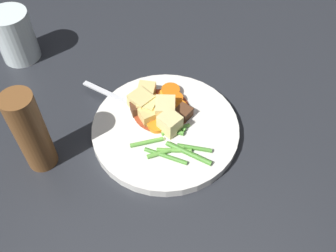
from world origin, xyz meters
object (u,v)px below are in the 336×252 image
object	(u,v)px
carrot_slice_3	(180,108)
potato_chunk_3	(151,115)
potato_chunk_5	(149,92)
meat_chunk_1	(186,113)
potato_chunk_2	(144,101)
water_glass	(17,36)
carrot_slice_6	(167,95)
carrot_slice_4	(178,99)
carrot_slice_0	(153,100)
carrot_slice_2	(175,118)
carrot_slice_7	(173,91)
potato_chunk_4	(166,109)
carrot_slice_5	(163,103)
fork	(127,101)
potato_chunk_0	(173,123)
carrot_slice_1	(160,126)
dinner_plate	(168,129)
potato_chunk_1	(150,105)
pepper_mill	(34,132)
meat_chunk_0	(140,109)

from	to	relation	value
carrot_slice_3	potato_chunk_3	distance (m)	0.06
potato_chunk_5	meat_chunk_1	bearing A→B (deg)	-126.77
potato_chunk_2	water_glass	distance (m)	0.31
water_glass	carrot_slice_6	bearing A→B (deg)	-114.58
carrot_slice_4	carrot_slice_0	bearing A→B (deg)	92.07
carrot_slice_2	carrot_slice_7	xyz separation A→B (m)	(0.06, 0.00, 0.00)
potato_chunk_4	meat_chunk_1	xyz separation A→B (m)	(-0.00, -0.04, -0.01)
carrot_slice_5	fork	world-z (taller)	carrot_slice_5
potato_chunk_0	potato_chunk_3	bearing A→B (deg)	57.94
carrot_slice_2	potato_chunk_0	distance (m)	0.02
potato_chunk_5	fork	size ratio (longest dim) A/B	0.21
carrot_slice_0	potato_chunk_2	xyz separation A→B (m)	(-0.01, 0.02, 0.01)
potato_chunk_0	potato_chunk_3	size ratio (longest dim) A/B	1.19
carrot_slice_1	water_glass	bearing A→B (deg)	53.81
carrot_slice_1	carrot_slice_2	distance (m)	0.03
carrot_slice_6	dinner_plate	bearing A→B (deg)	-179.53
carrot_slice_6	potato_chunk_1	xyz separation A→B (m)	(-0.03, 0.03, 0.01)
water_glass	pepper_mill	size ratio (longest dim) A/B	0.68
carrot_slice_5	potato_chunk_2	distance (m)	0.04
potato_chunk_0	carrot_slice_4	bearing A→B (deg)	-10.60
potato_chunk_5	potato_chunk_0	bearing A→B (deg)	-152.18
dinner_plate	fork	size ratio (longest dim) A/B	1.66
fork	carrot_slice_1	bearing A→B (deg)	-135.11
meat_chunk_1	fork	distance (m)	0.11
carrot_slice_3	carrot_slice_4	size ratio (longest dim) A/B	1.36
carrot_slice_3	potato_chunk_5	xyz separation A→B (m)	(0.04, 0.06, 0.01)
carrot_slice_6	potato_chunk_0	size ratio (longest dim) A/B	0.78
carrot_slice_2	water_glass	size ratio (longest dim) A/B	0.26
carrot_slice_0	carrot_slice_1	bearing A→B (deg)	-169.00
water_glass	carrot_slice_0	bearing A→B (deg)	-118.73
dinner_plate	carrot_slice_7	world-z (taller)	carrot_slice_7
carrot_slice_5	water_glass	xyz separation A→B (m)	(0.16, 0.30, 0.03)
dinner_plate	potato_chunk_4	xyz separation A→B (m)	(0.03, 0.00, 0.02)
fork	carrot_slice_3	bearing A→B (deg)	-103.12
potato_chunk_4	meat_chunk_1	world-z (taller)	potato_chunk_4
potato_chunk_3	potato_chunk_4	distance (m)	0.03
meat_chunk_0	pepper_mill	size ratio (longest dim) A/B	0.14
potato_chunk_3	potato_chunk_4	xyz separation A→B (m)	(0.01, -0.03, 0.00)
potato_chunk_2	meat_chunk_0	xyz separation A→B (m)	(-0.01, 0.01, -0.00)
carrot_slice_5	fork	size ratio (longest dim) A/B	0.19
carrot_slice_0	potato_chunk_4	bearing A→B (deg)	-141.99
dinner_plate	water_glass	distance (m)	0.37
carrot_slice_2	meat_chunk_0	bearing A→B (deg)	73.39
carrot_slice_1	potato_chunk_4	bearing A→B (deg)	-19.95
potato_chunk_0	fork	distance (m)	0.11
carrot_slice_5	pepper_mill	xyz separation A→B (m)	(-0.11, 0.20, 0.05)
carrot_slice_7	potato_chunk_2	size ratio (longest dim) A/B	0.91
potato_chunk_3	water_glass	world-z (taller)	water_glass
potato_chunk_5	carrot_slice_1	bearing A→B (deg)	-165.33
dinner_plate	carrot_slice_0	world-z (taller)	carrot_slice_0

